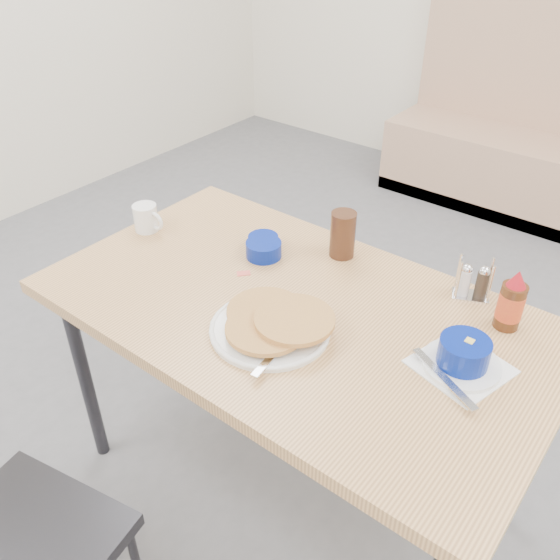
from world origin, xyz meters
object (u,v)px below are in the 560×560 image
Objects in this scene: syrup_bottle at (511,303)px; grits_setting at (463,356)px; dining_table at (295,324)px; booth_bench at (553,157)px; creamer_bowl at (264,249)px; condiment_caddy at (473,284)px; amber_tumbler at (343,234)px; butter_bowl at (263,242)px; coffee_mug at (146,218)px; pancake_plate at (273,324)px.

grits_setting is at bearing -96.52° from syrup_bottle.
booth_bench is at bearing 90.00° from dining_table.
condiment_caddy reaches higher than creamer_bowl.
dining_table is 9.64× the size of amber_tumbler.
booth_bench is 17.33× the size of creamer_bowl.
booth_bench is at bearing 88.84° from amber_tumbler.
butter_bowl is 0.25m from amber_tumbler.
creamer_bowl is 0.72m from syrup_bottle.
booth_bench is at bearing 102.02° from syrup_bottle.
dining_table is 12.77× the size of creamer_bowl.
grits_setting is at bearing 1.04° from coffee_mug.
grits_setting is 0.31m from condiment_caddy.
coffee_mug is at bearing 166.90° from pancake_plate.
coffee_mug is at bearing -155.59° from amber_tumbler.
condiment_caddy is at bearing 151.24° from syrup_bottle.
grits_setting is 2.15× the size of condiment_caddy.
syrup_bottle is (0.13, -0.07, 0.03)m from condiment_caddy.
condiment_caddy reaches higher than grits_setting.
butter_bowl is (-0.28, 0.30, -0.00)m from pancake_plate.
amber_tumbler reaches higher than condiment_caddy.
dining_table is at bearing -81.38° from amber_tumbler.
coffee_mug is 1.14m from syrup_bottle.
pancake_plate is at bearing -158.63° from grits_setting.
dining_table is 0.33m from butter_bowl.
butter_bowl is at bearing 169.84° from grits_setting.
dining_table is 0.64m from coffee_mug.
grits_setting is 1.77× the size of amber_tumbler.
pancake_plate is 0.43m from amber_tumbler.
pancake_plate is (0.02, -2.65, 0.43)m from booth_bench.
amber_tumbler is 0.53m from syrup_bottle.
grits_setting is 2.72× the size of butter_bowl.
butter_bowl is at bearing 131.43° from creamer_bowl.
syrup_bottle is (0.46, 0.39, 0.05)m from pancake_plate.
pancake_plate is 0.36m from creamer_bowl.
creamer_bowl is 0.92× the size of condiment_caddy.
amber_tumbler is at bearing 177.13° from syrup_bottle.
amber_tumbler reaches higher than pancake_plate.
pancake_plate is 0.61m from syrup_bottle.
butter_bowl is 0.64m from condiment_caddy.
amber_tumbler is (-0.05, 0.30, 0.13)m from dining_table.
amber_tumbler is (0.22, 0.12, 0.05)m from butter_bowl.
coffee_mug is (-0.63, -2.50, 0.46)m from booth_bench.
grits_setting is at bearing -26.18° from amber_tumbler.
pancake_plate is 2.23× the size of amber_tumbler.
creamer_bowl is 0.64× the size of syrup_bottle.
dining_table is at bearing -32.03° from creamer_bowl.
dining_table is 0.47m from grits_setting.
booth_bench is 2.29m from amber_tumbler.
booth_bench is at bearing 84.54° from creamer_bowl.
creamer_bowl is 0.05m from butter_bowl.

